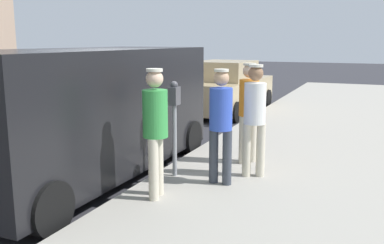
{
  "coord_description": "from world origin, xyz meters",
  "views": [
    {
      "loc": [
        4.19,
        -6.65,
        2.28
      ],
      "look_at": [
        1.65,
        -0.74,
        1.05
      ],
      "focal_mm": 39.84,
      "sensor_mm": 36.0,
      "label": 1
    }
  ],
  "objects_px": {
    "pedestrian_in_blue": "(221,119)",
    "parked_van": "(89,109)",
    "pedestrian_in_green": "(155,125)",
    "parked_sedan_ahead": "(226,89)",
    "parking_meter_far": "(256,84)",
    "pedestrian_in_orange": "(249,106)",
    "pedestrian_in_white": "(255,113)",
    "parking_meter_near": "(174,112)"
  },
  "relations": [
    {
      "from": "parking_meter_near",
      "to": "parked_sedan_ahead",
      "type": "relative_size",
      "value": 0.34
    },
    {
      "from": "parking_meter_far",
      "to": "pedestrian_in_white",
      "type": "height_order",
      "value": "pedestrian_in_white"
    },
    {
      "from": "pedestrian_in_orange",
      "to": "pedestrian_in_white",
      "type": "xyz_separation_m",
      "value": [
        0.3,
        -0.71,
        0.01
      ]
    },
    {
      "from": "parking_meter_far",
      "to": "parked_van",
      "type": "distance_m",
      "value": 5.29
    },
    {
      "from": "parked_van",
      "to": "parked_sedan_ahead",
      "type": "height_order",
      "value": "parked_van"
    },
    {
      "from": "pedestrian_in_blue",
      "to": "pedestrian_in_white",
      "type": "height_order",
      "value": "pedestrian_in_white"
    },
    {
      "from": "parking_meter_far",
      "to": "parked_sedan_ahead",
      "type": "height_order",
      "value": "parking_meter_far"
    },
    {
      "from": "parking_meter_far",
      "to": "parked_sedan_ahead",
      "type": "bearing_deg",
      "value": 125.31
    },
    {
      "from": "pedestrian_in_green",
      "to": "parked_van",
      "type": "distance_m",
      "value": 1.85
    },
    {
      "from": "parked_van",
      "to": "parked_sedan_ahead",
      "type": "bearing_deg",
      "value": 90.15
    },
    {
      "from": "pedestrian_in_blue",
      "to": "parked_sedan_ahead",
      "type": "relative_size",
      "value": 0.39
    },
    {
      "from": "pedestrian_in_white",
      "to": "parking_meter_far",
      "type": "bearing_deg",
      "value": 104.64
    },
    {
      "from": "pedestrian_in_orange",
      "to": "parking_meter_far",
      "type": "bearing_deg",
      "value": 103.03
    },
    {
      "from": "pedestrian_in_orange",
      "to": "parked_van",
      "type": "relative_size",
      "value": 0.34
    },
    {
      "from": "parking_meter_far",
      "to": "parked_van",
      "type": "xyz_separation_m",
      "value": [
        -1.5,
        -5.07,
        -0.03
      ]
    },
    {
      "from": "parking_meter_near",
      "to": "pedestrian_in_green",
      "type": "bearing_deg",
      "value": -79.77
    },
    {
      "from": "parked_sedan_ahead",
      "to": "pedestrian_in_blue",
      "type": "bearing_deg",
      "value": -72.03
    },
    {
      "from": "pedestrian_in_blue",
      "to": "parked_van",
      "type": "relative_size",
      "value": 0.33
    },
    {
      "from": "pedestrian_in_orange",
      "to": "pedestrian_in_green",
      "type": "bearing_deg",
      "value": -107.83
    },
    {
      "from": "parking_meter_far",
      "to": "pedestrian_in_orange",
      "type": "distance_m",
      "value": 3.82
    },
    {
      "from": "pedestrian_in_blue",
      "to": "parked_van",
      "type": "bearing_deg",
      "value": -177.6
    },
    {
      "from": "parked_sedan_ahead",
      "to": "parking_meter_far",
      "type": "bearing_deg",
      "value": -54.69
    },
    {
      "from": "parking_meter_near",
      "to": "pedestrian_in_green",
      "type": "relative_size",
      "value": 0.86
    },
    {
      "from": "parking_meter_near",
      "to": "pedestrian_in_green",
      "type": "distance_m",
      "value": 0.97
    },
    {
      "from": "pedestrian_in_blue",
      "to": "pedestrian_in_white",
      "type": "bearing_deg",
      "value": 55.81
    },
    {
      "from": "parked_van",
      "to": "parking_meter_near",
      "type": "bearing_deg",
      "value": 6.1
    },
    {
      "from": "parking_meter_near",
      "to": "parked_van",
      "type": "xyz_separation_m",
      "value": [
        -1.5,
        -0.16,
        -0.03
      ]
    },
    {
      "from": "pedestrian_in_orange",
      "to": "parked_van",
      "type": "xyz_separation_m",
      "value": [
        -2.36,
        -1.35,
        -0.01
      ]
    },
    {
      "from": "pedestrian_in_green",
      "to": "parked_sedan_ahead",
      "type": "height_order",
      "value": "pedestrian_in_green"
    },
    {
      "from": "parking_meter_far",
      "to": "pedestrian_in_orange",
      "type": "height_order",
      "value": "pedestrian_in_orange"
    },
    {
      "from": "parking_meter_near",
      "to": "pedestrian_in_white",
      "type": "xyz_separation_m",
      "value": [
        1.16,
        0.48,
        -0.01
      ]
    },
    {
      "from": "pedestrian_in_blue",
      "to": "pedestrian_in_orange",
      "type": "distance_m",
      "value": 1.26
    },
    {
      "from": "pedestrian_in_green",
      "to": "pedestrian_in_blue",
      "type": "bearing_deg",
      "value": 55.15
    },
    {
      "from": "pedestrian_in_orange",
      "to": "parked_sedan_ahead",
      "type": "xyz_separation_m",
      "value": [
        -2.38,
        5.87,
        -0.41
      ]
    },
    {
      "from": "parked_van",
      "to": "parked_sedan_ahead",
      "type": "xyz_separation_m",
      "value": [
        -0.02,
        7.22,
        -0.41
      ]
    },
    {
      "from": "pedestrian_in_white",
      "to": "parking_meter_near",
      "type": "bearing_deg",
      "value": -157.64
    },
    {
      "from": "pedestrian_in_white",
      "to": "pedestrian_in_green",
      "type": "bearing_deg",
      "value": -124.6
    },
    {
      "from": "parking_meter_far",
      "to": "parked_sedan_ahead",
      "type": "distance_m",
      "value": 2.66
    },
    {
      "from": "parked_van",
      "to": "pedestrian_in_blue",
      "type": "bearing_deg",
      "value": 2.4
    },
    {
      "from": "parking_meter_near",
      "to": "pedestrian_in_blue",
      "type": "height_order",
      "value": "pedestrian_in_blue"
    },
    {
      "from": "parked_van",
      "to": "pedestrian_in_orange",
      "type": "bearing_deg",
      "value": 29.77
    },
    {
      "from": "pedestrian_in_orange",
      "to": "parking_meter_near",
      "type": "bearing_deg",
      "value": -125.89
    }
  ]
}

